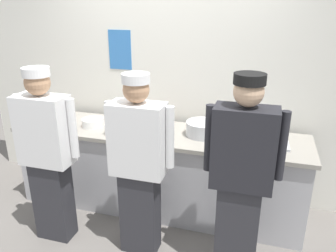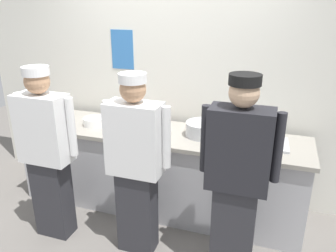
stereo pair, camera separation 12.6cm
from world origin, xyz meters
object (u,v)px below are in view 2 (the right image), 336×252
plate_stack_rear (94,122)px  ramekin_yellow_sauce (112,125)px  mixing_bowl_steel (203,129)px  ramekin_green_sauce (166,132)px  chef_far_right (237,176)px  plate_stack_front (132,121)px  chef_near_left (47,151)px  deli_cup (109,129)px  squeeze_bottle_secondary (49,113)px  sheet_tray (262,143)px  chef_center (136,163)px  squeeze_bottle_primary (151,122)px

plate_stack_rear → ramekin_yellow_sauce: size_ratio=2.39×
mixing_bowl_steel → ramekin_green_sauce: size_ratio=3.22×
chef_far_right → plate_stack_front: 1.49m
ramekin_yellow_sauce → chef_near_left: bearing=-111.9°
plate_stack_front → deli_cup: deli_cup is taller
mixing_bowl_steel → squeeze_bottle_secondary: bearing=-176.8°
plate_stack_front → sheet_tray: plate_stack_front is taller
chef_center → mixing_bowl_steel: chef_center is taller
chef_center → squeeze_bottle_secondary: bearing=155.1°
plate_stack_front → sheet_tray: size_ratio=0.44×
chef_far_right → squeeze_bottle_primary: (-0.97, 0.68, 0.09)m
chef_near_left → deli_cup: bearing=56.5°
chef_far_right → plate_stack_front: size_ratio=8.13×
chef_center → deli_cup: bearing=136.5°
sheet_tray → squeeze_bottle_secondary: squeeze_bottle_secondary is taller
chef_center → mixing_bowl_steel: 0.83m
chef_center → squeeze_bottle_secondary: size_ratio=9.09×
ramekin_yellow_sauce → mixing_bowl_steel: bearing=3.9°
chef_far_right → squeeze_bottle_primary: chef_far_right is taller
ramekin_yellow_sauce → plate_stack_rear: bearing=-174.9°
sheet_tray → mixing_bowl_steel: bearing=177.7°
squeeze_bottle_primary → deli_cup: (-0.36, -0.21, -0.04)m
chef_far_right → squeeze_bottle_secondary: (-2.18, 0.62, 0.08)m
chef_center → plate_stack_front: chef_center is taller
ramekin_yellow_sauce → chef_far_right: bearing=-25.1°
plate_stack_rear → chef_far_right: bearing=-21.6°
squeeze_bottle_primary → squeeze_bottle_secondary: size_ratio=1.13×
mixing_bowl_steel → chef_near_left: bearing=-148.0°
chef_near_left → squeeze_bottle_secondary: (-0.49, 0.68, 0.10)m
chef_near_left → ramekin_yellow_sauce: size_ratio=17.29×
chef_far_right → ramekin_green_sauce: (-0.79, 0.64, 0.02)m
squeeze_bottle_secondary → ramekin_green_sauce: 1.38m
mixing_bowl_steel → squeeze_bottle_primary: (-0.53, -0.04, 0.03)m
ramekin_yellow_sauce → deli_cup: 0.19m
deli_cup → chef_near_left: bearing=-123.5°
mixing_bowl_steel → deli_cup: 0.93m
plate_stack_front → mixing_bowl_steel: (0.81, -0.09, 0.03)m
chef_far_right → squeeze_bottle_secondary: bearing=164.0°
chef_near_left → plate_stack_front: (0.44, 0.86, 0.05)m
plate_stack_front → squeeze_bottle_secondary: squeeze_bottle_secondary is taller
chef_far_right → plate_stack_rear: (-1.61, 0.64, 0.03)m
mixing_bowl_steel → ramekin_yellow_sauce: (-0.96, -0.07, -0.05)m
chef_center → deli_cup: 0.69m
mixing_bowl_steel → squeeze_bottle_secondary: size_ratio=1.87×
chef_center → mixing_bowl_steel: size_ratio=4.85×
chef_center → ramekin_yellow_sauce: chef_center is taller
sheet_tray → squeeze_bottle_primary: bearing=-179.0°
chef_center → plate_stack_rear: bearing=140.5°
chef_near_left → mixing_bowl_steel: (1.25, 0.78, 0.08)m
chef_near_left → plate_stack_rear: chef_near_left is taller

